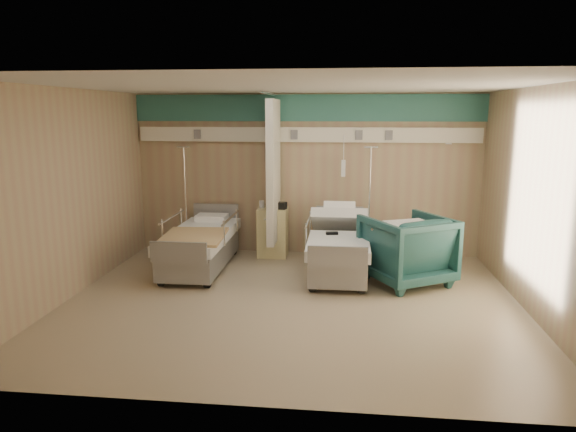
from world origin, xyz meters
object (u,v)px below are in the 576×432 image
Objects in this scene: bed_right at (338,254)px; visitor_armchair at (407,249)px; bedside_cabinet at (273,232)px; iv_stand_right at (368,236)px; bed_left at (200,250)px; iv_stand_left at (187,233)px.

visitor_armchair is (1.00, -0.33, 0.19)m from bed_right.
bedside_cabinet is at bearing -59.92° from visitor_armchair.
bed_right is 1.46m from bedside_cabinet.
bedside_cabinet is at bearing -179.82° from iv_stand_right.
bed_right is at bearing -48.43° from visitor_armchair.
iv_stand_right is at bearing 61.08° from bed_right.
bed_left is 1.14× the size of iv_stand_left.
iv_stand_right is (1.65, 0.01, -0.03)m from bedside_cabinet.
visitor_armchair is (2.15, -1.23, 0.08)m from bedside_cabinet.
bed_right is at bearing -118.92° from iv_stand_right.
iv_stand_left reaches higher than visitor_armchair.
bed_right is 1.93× the size of visitor_armchair.
visitor_armchair is at bearing -29.80° from bedside_cabinet.
iv_stand_right reaches higher than bed_left.
visitor_armchair is at bearing -68.03° from iv_stand_right.
iv_stand_left reaches higher than bedside_cabinet.
iv_stand_right reaches higher than bed_right.
bed_left is 2.54× the size of bedside_cabinet.
iv_stand_right reaches higher than visitor_armchair.
iv_stand_right reaches higher than iv_stand_left.
iv_stand_left is at bearing -178.94° from iv_stand_right.
iv_stand_right is at bearing -98.15° from visitor_armchair.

